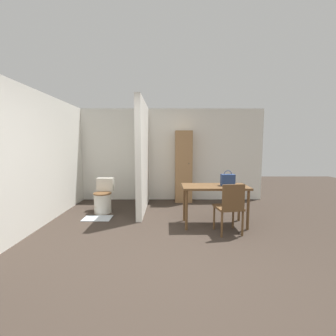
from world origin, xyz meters
The scene contains 10 objects.
ground_plane centered at (0.00, 0.00, 0.00)m, with size 16.00×16.00×0.00m, color #382D26.
wall_back centered at (0.00, 3.43, 1.25)m, with size 5.46×0.12×2.50m.
wall_left centered at (-2.29, 1.69, 1.25)m, with size 0.12×4.37×2.50m.
partition_wall centered at (-0.46, 2.44, 1.25)m, with size 0.12×1.87×2.50m.
dining_table centered at (1.00, 1.35, 0.67)m, with size 1.22×0.61×0.76m.
wooden_chair centered at (1.16, 0.91, 0.49)m, with size 0.48×0.48×0.88m.
toilet centered at (-1.34, 2.21, 0.32)m, with size 0.40×0.55×0.75m.
handbag centered at (1.24, 1.36, 0.87)m, with size 0.25×0.13×0.29m.
wooden_cabinet centered at (0.54, 3.17, 0.95)m, with size 0.44×0.39×1.89m.
bath_mat centered at (-1.34, 1.74, 0.01)m, with size 0.57×0.38×0.01m.
Camera 1 is at (0.09, -2.79, 1.51)m, focal length 24.00 mm.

